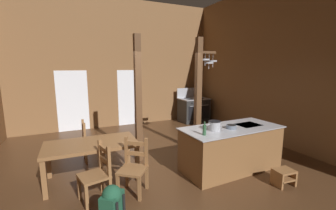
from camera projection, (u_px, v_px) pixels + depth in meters
name	position (u px, v px, depth m)	size (l,w,h in m)	color
ground_plane	(165.00, 175.00, 4.62)	(7.90, 9.07, 0.10)	#4C301C
wall_back	(118.00, 64.00, 7.99)	(7.90, 0.14, 4.53)	brown
wall_right	(293.00, 63.00, 5.71)	(0.14, 9.07, 4.53)	brown
glazed_door_back_left	(73.00, 101.00, 7.48)	(1.00, 0.01, 2.05)	white
glazed_panel_back_right	(129.00, 98.00, 8.28)	(0.84, 0.01, 2.05)	white
kitchen_island	(231.00, 148.00, 4.72)	(2.19, 1.04, 0.92)	brown
stove_range	(194.00, 109.00, 8.87)	(1.15, 0.84, 1.32)	#2A2A2A
support_post_with_pot_rack	(199.00, 92.00, 5.54)	(0.58, 0.23, 2.88)	brown
support_post_center	(138.00, 100.00, 5.00)	(0.14, 0.14, 2.88)	brown
step_stool	(284.00, 176.00, 4.10)	(0.38, 0.31, 0.30)	olive
dining_table	(92.00, 147.00, 4.25)	(1.72, 0.93, 0.74)	brown
ladderback_chair_near_window	(91.00, 141.00, 5.19)	(0.45, 0.45, 0.95)	olive
ladderback_chair_by_post	(97.00, 174.00, 3.60)	(0.53, 0.53, 0.95)	olive
ladderback_chair_at_table_end	(134.00, 167.00, 3.84)	(0.62, 0.62, 0.95)	olive
backpack	(112.00, 205.00, 3.02)	(0.39, 0.39, 0.60)	#1E5138
stockpot_on_counter	(214.00, 126.00, 4.40)	(0.31, 0.24, 0.19)	#A8AAB2
mixing_bowl_on_counter	(231.00, 127.00, 4.53)	(0.21, 0.21, 0.08)	slate
bottle_tall_on_counter	(204.00, 130.00, 4.10)	(0.07, 0.07, 0.25)	#2D5638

